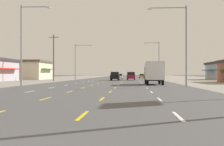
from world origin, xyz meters
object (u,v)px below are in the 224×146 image
(hatchback_center_turn_midfar, at_px, (119,76))
(sedan_far_right_far, at_px, (142,76))
(suv_inner_right_mid, at_px, (131,76))
(streetlight_left_row_1, at_px, (77,59))
(suv_center_turn_near, at_px, (115,76))
(streetlight_right_row_1, at_px, (157,58))
(streetlight_left_row_0, at_px, (24,40))
(box_truck_far_right_nearest, at_px, (154,72))
(streetlight_right_row_0, at_px, (182,39))

(hatchback_center_turn_midfar, relative_size, sedan_far_right_far, 0.87)
(suv_inner_right_mid, xyz_separation_m, streetlight_left_row_1, (-13.12, -0.88, 4.12))
(streetlight_left_row_1, bearing_deg, suv_center_turn_near, -19.03)
(suv_inner_right_mid, distance_m, sedan_far_right_far, 36.05)
(suv_center_turn_near, distance_m, sedan_far_right_far, 40.67)
(streetlight_left_row_1, xyz_separation_m, streetlight_right_row_1, (19.45, 0.00, 0.18))
(sedan_far_right_far, xyz_separation_m, streetlight_right_row_1, (2.55, -36.73, 4.57))
(streetlight_left_row_0, bearing_deg, hatchback_center_turn_midfar, 79.56)
(box_truck_far_right_nearest, distance_m, suv_center_turn_near, 27.86)
(box_truck_far_right_nearest, xyz_separation_m, streetlight_right_row_1, (3.02, 30.20, 3.49))
(hatchback_center_turn_midfar, xyz_separation_m, sedan_far_right_far, (7.20, 20.35, -0.03))
(box_truck_far_right_nearest, bearing_deg, streetlight_right_row_1, 84.28)
(streetlight_left_row_0, xyz_separation_m, streetlight_right_row_1, (19.59, 37.02, -0.47))
(sedan_far_right_far, xyz_separation_m, streetlight_left_row_0, (-17.03, -73.75, 5.04))
(box_truck_far_right_nearest, distance_m, streetlight_left_row_1, 34.54)
(suv_inner_right_mid, bearing_deg, suv_center_turn_near, -131.87)
(box_truck_far_right_nearest, bearing_deg, streetlight_left_row_1, 118.55)
(suv_inner_right_mid, height_order, hatchback_center_turn_midfar, suv_inner_right_mid)
(streetlight_left_row_0, xyz_separation_m, streetlight_left_row_1, (0.13, 37.02, -0.65))
(suv_center_turn_near, height_order, streetlight_left_row_0, streetlight_left_row_0)
(hatchback_center_turn_midfar, distance_m, streetlight_left_row_0, 54.53)
(streetlight_left_row_1, relative_size, streetlight_right_row_1, 0.95)
(sedan_far_right_far, height_order, streetlight_left_row_1, streetlight_left_row_1)
(box_truck_far_right_nearest, distance_m, suv_inner_right_mid, 31.27)
(hatchback_center_turn_midfar, distance_m, streetlight_left_row_1, 19.53)
(streetlight_right_row_1, bearing_deg, streetlight_right_row_0, -90.23)
(sedan_far_right_far, relative_size, streetlight_left_row_1, 0.51)
(sedan_far_right_far, bearing_deg, suv_center_turn_near, -100.61)
(suv_center_turn_near, bearing_deg, streetlight_left_row_1, 160.97)
(sedan_far_right_far, distance_m, streetlight_right_row_0, 73.96)
(box_truck_far_right_nearest, xyz_separation_m, streetlight_right_row_0, (2.87, -6.82, 3.90))
(suv_center_turn_near, xyz_separation_m, sedan_far_right_far, (7.49, 39.98, -0.27))
(hatchback_center_turn_midfar, height_order, streetlight_right_row_1, streetlight_right_row_1)
(suv_inner_right_mid, distance_m, streetlight_left_row_0, 40.44)
(suv_center_turn_near, xyz_separation_m, streetlight_left_row_0, (-9.55, -33.78, 4.77))
(suv_center_turn_near, relative_size, suv_inner_right_mid, 1.00)
(streetlight_right_row_0, bearing_deg, streetlight_right_row_1, 89.77)
(hatchback_center_turn_midfar, height_order, streetlight_left_row_1, streetlight_left_row_1)
(hatchback_center_turn_midfar, relative_size, streetlight_right_row_0, 0.40)
(streetlight_left_row_0, bearing_deg, box_truck_far_right_nearest, 22.39)
(streetlight_right_row_1, bearing_deg, box_truck_far_right_nearest, -95.72)
(suv_inner_right_mid, relative_size, sedan_far_right_far, 1.09)
(suv_center_turn_near, height_order, suv_inner_right_mid, same)
(suv_center_turn_near, relative_size, sedan_far_right_far, 1.09)
(suv_center_turn_near, xyz_separation_m, suv_inner_right_mid, (3.70, 4.13, 0.00))
(box_truck_far_right_nearest, height_order, hatchback_center_turn_midfar, box_truck_far_right_nearest)
(streetlight_left_row_0, bearing_deg, suv_inner_right_mid, 70.74)
(suv_inner_right_mid, xyz_separation_m, streetlight_right_row_0, (6.19, -37.91, 4.71))
(streetlight_right_row_0, relative_size, streetlight_left_row_1, 1.12)
(suv_inner_right_mid, xyz_separation_m, hatchback_center_turn_midfar, (-3.41, 15.50, -0.24))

